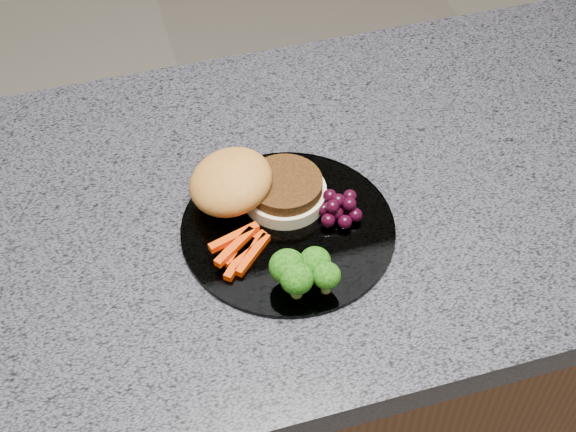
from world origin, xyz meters
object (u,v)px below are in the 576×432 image
object	(u,v)px
island_cabinet	(315,378)
burger	(250,187)
grape_bunch	(339,208)
plate	(288,229)

from	to	relation	value
island_cabinet	burger	size ratio (longest dim) A/B	6.68
burger	grape_bunch	size ratio (longest dim) A/B	3.25
grape_bunch	plate	bearing A→B (deg)	-178.46
island_cabinet	burger	xyz separation A→B (m)	(-0.10, 0.00, 0.50)
island_cabinet	grape_bunch	distance (m)	0.49
plate	grape_bunch	world-z (taller)	grape_bunch
burger	grape_bunch	xyz separation A→B (m)	(0.10, -0.05, -0.01)
island_cabinet	plate	size ratio (longest dim) A/B	4.62
plate	island_cabinet	bearing A→B (deg)	39.28
island_cabinet	plate	bearing A→B (deg)	-140.72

